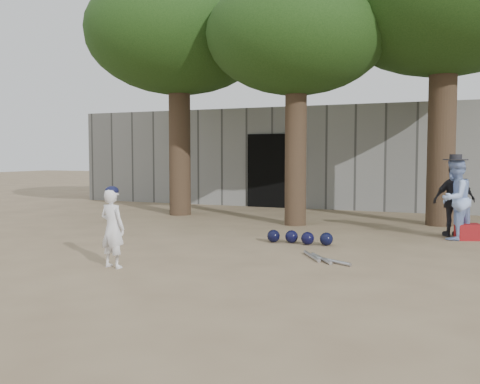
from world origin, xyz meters
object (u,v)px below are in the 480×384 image
at_px(boy_player, 112,228).
at_px(spectator_dark, 454,201).
at_px(red_bag, 468,232).
at_px(spectator_blue, 455,199).

xyz_separation_m(boy_player, spectator_dark, (4.34, 4.93, 0.14)).
bearing_deg(spectator_dark, red_bag, 101.72).
bearing_deg(spectator_blue, spectator_dark, -152.17).
bearing_deg(spectator_blue, boy_player, -17.82).
bearing_deg(spectator_dark, boy_player, 22.38).
height_order(boy_player, spectator_blue, spectator_blue).
bearing_deg(red_bag, boy_player, -135.02).
height_order(spectator_dark, red_bag, spectator_dark).
bearing_deg(boy_player, spectator_blue, -125.59).
bearing_deg(boy_player, spectator_dark, -123.11).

